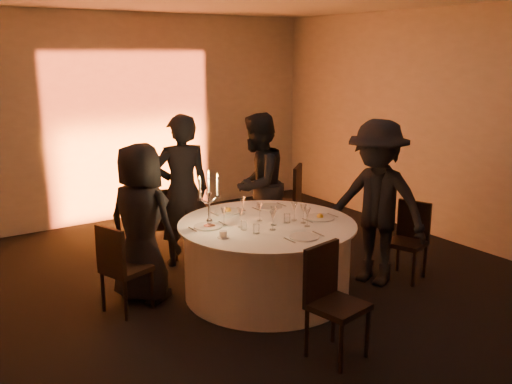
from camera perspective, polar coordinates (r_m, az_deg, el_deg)
floor at (r=6.02m, az=1.08°, el=-10.14°), size 7.00×7.00×0.00m
wall_back at (r=8.65m, az=-12.43°, el=7.28°), size 7.00×0.00×7.00m
wall_right at (r=7.69m, az=19.87°, el=5.98°), size 0.00×7.00×7.00m
uplighter_fixture at (r=8.66m, az=-11.19°, el=-2.46°), size 0.25×0.12×0.10m
banquet_table at (r=5.87m, az=1.10°, el=-6.71°), size 1.80×1.80×0.77m
chair_left at (r=5.58m, az=-13.43°, el=-7.06°), size 0.49×0.49×0.88m
chair_back_left at (r=6.87m, az=-9.58°, el=-2.78°), size 0.49×0.49×0.90m
chair_back_right at (r=7.52m, az=3.28°, el=-0.61°), size 0.62×0.62×1.01m
chair_right at (r=6.51m, az=15.09°, el=-4.26°), size 0.47×0.47×0.85m
chair_front at (r=4.75m, az=7.48°, el=-10.16°), size 0.47×0.47×0.93m
guest_left at (r=5.75m, az=-11.40°, el=-3.06°), size 0.83×0.93×1.60m
guest_back_left at (r=6.62m, az=-7.42°, el=0.14°), size 0.73×0.56×1.78m
guest_back_right at (r=6.93m, az=0.14°, el=0.73°), size 1.06×0.99×1.74m
guest_right at (r=6.17m, az=11.96°, el=-1.09°), size 0.98×1.29×1.77m
plate_left at (r=5.63m, az=-4.83°, el=-3.45°), size 0.36×0.28×0.01m
plate_back_left at (r=6.13m, az=-2.83°, el=-1.88°), size 0.36×0.29×0.08m
plate_back_right at (r=6.31m, az=1.32°, el=-1.48°), size 0.35×0.29×0.01m
plate_right at (r=5.93m, az=6.43°, el=-2.49°), size 0.36×0.30×0.08m
plate_front at (r=5.32m, az=4.83°, el=-4.50°), size 0.36×0.27×0.01m
coffee_cup at (r=5.30m, az=-3.31°, el=-4.27°), size 0.11×0.11×0.07m
candelabra at (r=5.57m, az=-4.71°, el=-1.55°), size 0.24×0.12×0.58m
wine_glass_a at (r=5.61m, az=5.17°, el=-2.11°), size 0.07×0.07×0.19m
wine_glass_b at (r=6.01m, az=-1.36°, el=-0.98°), size 0.07×0.07×0.19m
wine_glass_c at (r=5.72m, az=4.77°, el=-1.79°), size 0.07×0.07×0.19m
wine_glass_d at (r=5.49m, az=1.69°, el=-2.43°), size 0.07×0.07×0.19m
wine_glass_e at (r=5.62m, az=-3.23°, el=-2.07°), size 0.07×0.07×0.19m
wine_glass_f at (r=5.64m, az=1.79°, el=-1.99°), size 0.07×0.07×0.19m
wine_glass_g at (r=5.57m, az=-1.55°, el=-2.19°), size 0.07×0.07×0.19m
wine_glass_h at (r=5.78m, az=0.38°, el=-1.59°), size 0.07×0.07×0.19m
wine_glass_i at (r=5.81m, az=3.86°, el=-1.54°), size 0.07×0.07×0.19m
tumbler_a at (r=5.52m, az=-1.20°, el=-3.34°), size 0.07×0.07×0.09m
tumbler_b at (r=5.75m, az=3.13°, el=-2.65°), size 0.07×0.07×0.09m
tumbler_c at (r=5.41m, az=0.03°, el=-3.71°), size 0.07×0.07×0.09m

